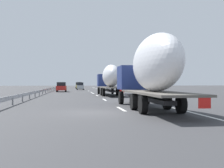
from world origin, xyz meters
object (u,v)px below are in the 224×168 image
(car_red_compact, at_px, (61,87))
(road_sign, at_px, (115,81))
(car_silver_hatch, at_px, (80,86))
(truck_trailing, at_px, (151,69))
(truck_lead, at_px, (110,78))
(car_white_van, at_px, (78,85))
(car_yellow_coupe, at_px, (79,85))

(car_red_compact, bearing_deg, road_sign, -92.98)
(car_silver_hatch, relative_size, car_red_compact, 0.86)
(truck_trailing, relative_size, car_red_compact, 2.86)
(truck_lead, distance_m, car_red_compact, 18.80)
(truck_lead, height_order, car_white_van, truck_lead)
(car_red_compact, height_order, car_yellow_coupe, car_yellow_coupe)
(truck_lead, height_order, car_red_compact, truck_lead)
(truck_lead, relative_size, car_yellow_coupe, 3.23)
(car_yellow_coupe, xyz_separation_m, road_sign, (-29.62, -6.69, 1.13))
(car_red_compact, xyz_separation_m, road_sign, (-0.55, -10.51, 1.17))
(truck_lead, relative_size, truck_trailing, 1.02)
(car_white_van, bearing_deg, car_silver_hatch, -179.57)
(car_red_compact, distance_m, car_yellow_coupe, 29.33)
(car_silver_hatch, relative_size, road_sign, 1.33)
(car_red_compact, relative_size, car_white_van, 1.04)
(truck_trailing, relative_size, car_yellow_coupe, 3.16)
(road_sign, bearing_deg, car_silver_hatch, 22.03)
(truck_lead, distance_m, road_sign, 16.97)
(car_white_van, bearing_deg, car_yellow_coupe, -179.76)
(truck_lead, height_order, truck_trailing, truck_trailing)
(truck_lead, xyz_separation_m, car_yellow_coupe, (46.30, 3.59, -1.39))
(car_silver_hatch, bearing_deg, truck_lead, -174.03)
(road_sign, bearing_deg, truck_trailing, 175.29)
(truck_lead, distance_m, car_silver_hatch, 33.03)
(car_red_compact, bearing_deg, car_white_van, -4.83)
(car_white_van, xyz_separation_m, car_yellow_coupe, (-15.40, -0.06, 0.00))
(truck_lead, distance_m, car_white_van, 61.83)
(car_yellow_coupe, bearing_deg, car_white_van, 0.24)
(car_silver_hatch, bearing_deg, car_red_compact, 165.70)
(truck_trailing, bearing_deg, car_white_van, 2.53)
(car_white_van, height_order, car_yellow_coupe, car_yellow_coupe)
(car_silver_hatch, bearing_deg, truck_trailing, -176.35)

